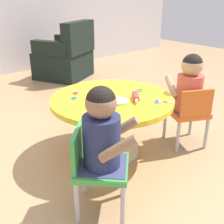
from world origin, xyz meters
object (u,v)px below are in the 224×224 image
(armchair_dark, at_px, (66,58))
(rolling_pin, at_px, (136,97))
(child_chair_left, at_px, (96,166))
(seated_child_right, at_px, (190,85))
(seated_child_left, at_px, (102,131))
(craft_table, at_px, (112,110))
(craft_scissors, at_px, (161,102))
(child_chair_right, at_px, (189,113))

(armchair_dark, bearing_deg, rolling_pin, -108.79)
(child_chair_left, bearing_deg, seated_child_right, 8.13)
(seated_child_left, xyz_separation_m, seated_child_right, (1.05, 0.18, 0.00))
(child_chair_left, bearing_deg, craft_table, 41.82)
(seated_child_right, height_order, craft_scissors, seated_child_right)
(seated_child_left, height_order, child_chair_right, seated_child_left)
(craft_scissors, bearing_deg, craft_table, 124.38)
(child_chair_left, height_order, seated_child_left, seated_child_left)
(seated_child_left, xyz_separation_m, child_chair_right, (1.03, 0.15, -0.23))
(craft_scissors, bearing_deg, armchair_dark, 74.56)
(craft_table, relative_size, child_chair_left, 1.76)
(craft_table, relative_size, child_chair_right, 1.76)
(seated_child_left, bearing_deg, child_chair_right, 8.07)
(armchair_dark, xyz_separation_m, rolling_pin, (-0.78, -2.30, 0.20))
(child_chair_right, xyz_separation_m, armchair_dark, (0.32, 2.47, 0.00))
(child_chair_right, distance_m, armchair_dark, 2.49)
(seated_child_left, height_order, seated_child_right, same)
(craft_table, relative_size, seated_child_left, 1.85)
(rolling_pin, height_order, craft_scissors, rolling_pin)
(seated_child_left, xyz_separation_m, armchair_dark, (1.35, 2.62, -0.22))
(child_chair_left, distance_m, craft_scissors, 0.73)
(craft_table, distance_m, child_chair_right, 0.66)
(seated_child_right, bearing_deg, armchair_dark, 82.96)
(craft_table, xyz_separation_m, rolling_pin, (0.11, -0.15, 0.13))
(seated_child_left, distance_m, craft_scissors, 0.69)
(seated_child_left, bearing_deg, craft_table, 45.32)
(child_chair_right, height_order, armchair_dark, armchair_dark)
(craft_table, height_order, armchair_dark, armchair_dark)
(child_chair_right, bearing_deg, armchair_dark, 82.66)
(seated_child_left, bearing_deg, rolling_pin, 29.04)
(child_chair_left, height_order, armchair_dark, armchair_dark)
(seated_child_left, bearing_deg, child_chair_left, 134.87)
(craft_table, distance_m, seated_child_right, 0.67)
(craft_table, height_order, child_chair_left, child_chair_left)
(seated_child_right, distance_m, armchair_dark, 2.46)
(seated_child_left, distance_m, seated_child_right, 1.06)
(craft_table, xyz_separation_m, child_chair_right, (0.57, -0.32, -0.07))
(seated_child_left, distance_m, rolling_pin, 0.65)
(seated_child_left, xyz_separation_m, craft_scissors, (0.67, 0.16, -0.04))
(seated_child_right, xyz_separation_m, rolling_pin, (-0.48, 0.13, -0.02))
(seated_child_right, bearing_deg, child_chair_right, -116.08)
(child_chair_left, bearing_deg, seated_child_left, -45.13)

